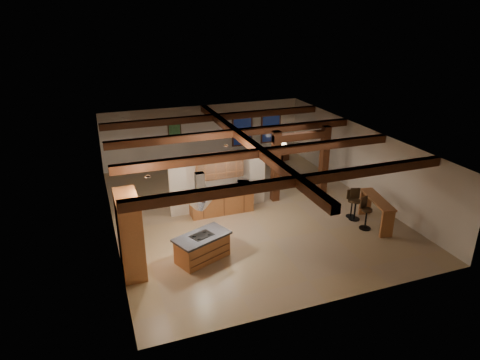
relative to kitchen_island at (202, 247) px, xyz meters
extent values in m
plane|color=tan|center=(2.56, 2.78, -0.43)|extent=(12.00, 12.00, 0.00)
plane|color=beige|center=(2.56, 8.78, 1.02)|extent=(10.00, 0.00, 10.00)
plane|color=beige|center=(2.56, -3.22, 1.02)|extent=(10.00, 0.00, 10.00)
plane|color=beige|center=(-2.44, 2.78, 1.02)|extent=(0.00, 12.00, 12.00)
plane|color=beige|center=(7.56, 2.78, 1.02)|extent=(0.00, 12.00, 12.00)
plane|color=#3E2713|center=(2.56, 2.78, 2.47)|extent=(12.00, 12.00, 0.00)
cube|color=#442611|center=(2.56, -1.22, 2.33)|extent=(10.00, 0.25, 0.28)
cube|color=#442611|center=(2.56, 1.48, 2.33)|extent=(10.00, 0.25, 0.28)
cube|color=#442611|center=(2.56, 4.08, 2.33)|extent=(10.00, 0.25, 0.28)
cube|color=#442611|center=(2.56, 6.78, 2.33)|extent=(10.00, 0.25, 0.28)
cube|color=#442611|center=(2.56, 2.78, 2.33)|extent=(0.28, 12.00, 0.28)
cube|color=#442611|center=(3.96, 3.28, 1.02)|extent=(0.30, 0.30, 2.90)
cube|color=#442611|center=(6.16, 3.28, 1.02)|extent=(0.30, 0.30, 2.90)
cube|color=#442611|center=(5.06, 3.28, 2.17)|extent=(2.50, 0.28, 0.28)
cube|color=beige|center=(1.56, 3.28, 0.67)|extent=(3.80, 0.18, 2.20)
cube|color=#B06138|center=(-2.11, 0.18, 0.77)|extent=(0.64, 1.60, 2.40)
cube|color=silver|center=(-1.81, 0.18, 0.72)|extent=(0.06, 0.62, 0.95)
cube|color=black|center=(-1.77, 0.18, 0.92)|extent=(0.01, 0.50, 0.28)
cube|color=#B06138|center=(1.56, 2.89, 0.00)|extent=(2.40, 0.60, 0.86)
cube|color=black|center=(1.56, 2.89, 0.47)|extent=(2.50, 0.66, 0.08)
cube|color=#B06138|center=(1.56, 3.10, 1.42)|extent=(1.80, 0.34, 0.95)
cube|color=silver|center=(1.56, 2.92, 1.42)|extent=(1.74, 0.02, 0.90)
pyramid|color=silver|center=(0.00, 0.00, 1.30)|extent=(1.10, 1.10, 0.45)
cube|color=silver|center=(0.00, 0.00, 2.11)|extent=(0.26, 0.22, 0.73)
cube|color=#442611|center=(4.56, 8.72, 1.07)|extent=(1.10, 0.05, 1.70)
cube|color=black|center=(4.56, 8.69, 1.07)|extent=(0.95, 0.02, 1.55)
cube|color=#442611|center=(6.16, 8.72, 1.07)|extent=(1.10, 0.05, 1.70)
cube|color=black|center=(6.16, 8.69, 1.07)|extent=(0.95, 0.02, 1.55)
cube|color=#442611|center=(1.06, 8.72, 1.27)|extent=(0.65, 0.04, 0.85)
cube|color=#275B2B|center=(1.06, 8.70, 1.27)|extent=(0.55, 0.01, 0.75)
cylinder|color=silver|center=(-0.04, -0.02, 2.44)|extent=(0.16, 0.16, 0.03)
cylinder|color=silver|center=(1.56, 2.28, 2.44)|extent=(0.16, 0.16, 0.03)
cylinder|color=silver|center=(-1.44, 0.28, 2.44)|extent=(0.16, 0.16, 0.03)
cube|color=#B06138|center=(0.00, 0.00, -0.04)|extent=(1.79, 1.36, 0.77)
cube|color=black|center=(0.00, 0.00, 0.37)|extent=(1.93, 1.50, 0.07)
cube|color=black|center=(0.00, 0.00, 0.41)|extent=(0.79, 0.67, 0.02)
imported|color=#411C10|center=(1.92, 5.35, -0.14)|extent=(1.70, 1.03, 0.58)
imported|color=black|center=(5.16, 7.89, -0.10)|extent=(2.44, 1.69, 0.66)
imported|color=silver|center=(2.44, 2.89, 0.64)|extent=(0.52, 0.43, 0.25)
cube|color=#B06138|center=(6.46, 0.05, 0.58)|extent=(0.89, 2.04, 0.06)
cube|color=#B06138|center=(6.28, -0.82, 0.07)|extent=(0.46, 0.19, 0.99)
cube|color=#B06138|center=(6.64, 0.92, 0.07)|extent=(0.46, 0.19, 0.99)
cube|color=#442611|center=(6.46, 7.67, -0.16)|extent=(0.52, 0.52, 0.53)
cylinder|color=black|center=(6.46, 7.67, 0.19)|extent=(0.07, 0.07, 0.17)
cone|color=#FFD799|center=(6.46, 7.67, 0.36)|extent=(0.31, 0.31, 0.20)
cylinder|color=black|center=(5.97, -0.08, 0.31)|extent=(0.37, 0.37, 0.07)
cube|color=black|center=(5.92, 0.09, 0.55)|extent=(0.35, 0.14, 0.41)
cylinder|color=black|center=(5.97, -0.08, -0.06)|extent=(0.06, 0.06, 0.72)
cylinder|color=black|center=(5.97, -0.08, -0.41)|extent=(0.41, 0.41, 0.03)
cylinder|color=black|center=(6.02, 0.90, 0.23)|extent=(0.33, 0.33, 0.06)
cube|color=black|center=(6.04, 1.05, 0.44)|extent=(0.31, 0.06, 0.37)
cylinder|color=black|center=(6.02, 0.90, -0.10)|extent=(0.05, 0.05, 0.64)
cylinder|color=black|center=(6.02, 0.90, -0.41)|extent=(0.37, 0.37, 0.03)
cylinder|color=black|center=(6.02, 0.67, 0.32)|extent=(0.37, 0.37, 0.07)
cube|color=black|center=(6.07, 0.84, 0.55)|extent=(0.35, 0.14, 0.41)
cylinder|color=black|center=(6.02, 0.67, -0.06)|extent=(0.06, 0.06, 0.72)
cylinder|color=black|center=(6.02, 0.67, -0.41)|extent=(0.41, 0.41, 0.03)
cube|color=#442611|center=(1.09, 4.77, 0.03)|extent=(0.50, 0.50, 0.06)
cube|color=#442611|center=(1.13, 4.98, 0.41)|extent=(0.43, 0.12, 0.77)
cylinder|color=#442611|center=(0.89, 4.62, -0.21)|extent=(0.05, 0.05, 0.43)
cylinder|color=#442611|center=(1.23, 4.57, -0.21)|extent=(0.05, 0.05, 0.43)
cylinder|color=#442611|center=(0.95, 4.97, -0.21)|extent=(0.05, 0.05, 0.43)
cylinder|color=#442611|center=(1.29, 4.91, -0.21)|extent=(0.05, 0.05, 0.43)
cube|color=#442611|center=(1.33, 6.18, 0.03)|extent=(0.50, 0.50, 0.06)
cube|color=#442611|center=(1.29, 5.97, 0.41)|extent=(0.43, 0.12, 0.77)
cylinder|color=#442611|center=(1.53, 6.32, -0.21)|extent=(0.05, 0.05, 0.43)
cylinder|color=#442611|center=(1.19, 6.38, -0.21)|extent=(0.05, 0.05, 0.43)
cylinder|color=#442611|center=(1.47, 5.98, -0.21)|extent=(0.05, 0.05, 0.43)
cylinder|color=#442611|center=(1.13, 6.04, -0.21)|extent=(0.05, 0.05, 0.43)
cube|color=#442611|center=(1.80, 4.65, 0.03)|extent=(0.50, 0.50, 0.06)
cube|color=#442611|center=(1.83, 4.86, 0.41)|extent=(0.43, 0.12, 0.77)
cylinder|color=#442611|center=(1.60, 4.50, -0.21)|extent=(0.05, 0.05, 0.43)
cylinder|color=#442611|center=(1.94, 4.45, -0.21)|extent=(0.05, 0.05, 0.43)
cylinder|color=#442611|center=(1.65, 4.85, -0.21)|extent=(0.05, 0.05, 0.43)
cylinder|color=#442611|center=(2.00, 4.79, -0.21)|extent=(0.05, 0.05, 0.43)
cube|color=#442611|center=(2.04, 6.06, 0.03)|extent=(0.50, 0.50, 0.06)
cube|color=#442611|center=(2.00, 5.85, 0.41)|extent=(0.43, 0.12, 0.77)
cylinder|color=#442611|center=(2.24, 6.20, -0.21)|extent=(0.05, 0.05, 0.43)
cylinder|color=#442611|center=(1.89, 6.26, -0.21)|extent=(0.05, 0.05, 0.43)
cylinder|color=#442611|center=(2.18, 5.86, -0.21)|extent=(0.05, 0.05, 0.43)
cylinder|color=#442611|center=(1.84, 5.92, -0.21)|extent=(0.05, 0.05, 0.43)
cube|color=#442611|center=(2.50, 4.53, 0.03)|extent=(0.50, 0.50, 0.06)
cube|color=#442611|center=(2.54, 4.74, 0.41)|extent=(0.43, 0.12, 0.77)
cylinder|color=#442611|center=(2.30, 4.38, -0.21)|extent=(0.05, 0.05, 0.43)
cylinder|color=#442611|center=(2.65, 4.33, -0.21)|extent=(0.05, 0.05, 0.43)
cylinder|color=#442611|center=(2.36, 4.73, -0.21)|extent=(0.05, 0.05, 0.43)
cylinder|color=#442611|center=(2.70, 4.67, -0.21)|extent=(0.05, 0.05, 0.43)
cube|color=#442611|center=(2.74, 5.94, 0.03)|extent=(0.50, 0.50, 0.06)
cube|color=#442611|center=(2.71, 5.73, 0.41)|extent=(0.43, 0.12, 0.77)
cylinder|color=#442611|center=(2.94, 6.08, -0.21)|extent=(0.05, 0.05, 0.43)
cylinder|color=#442611|center=(2.60, 6.14, -0.21)|extent=(0.05, 0.05, 0.43)
cylinder|color=#442611|center=(2.88, 5.74, -0.21)|extent=(0.05, 0.05, 0.43)
cylinder|color=#442611|center=(2.54, 5.80, -0.21)|extent=(0.05, 0.05, 0.43)
camera|label=1|loc=(-2.85, -11.20, 6.92)|focal=32.00mm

